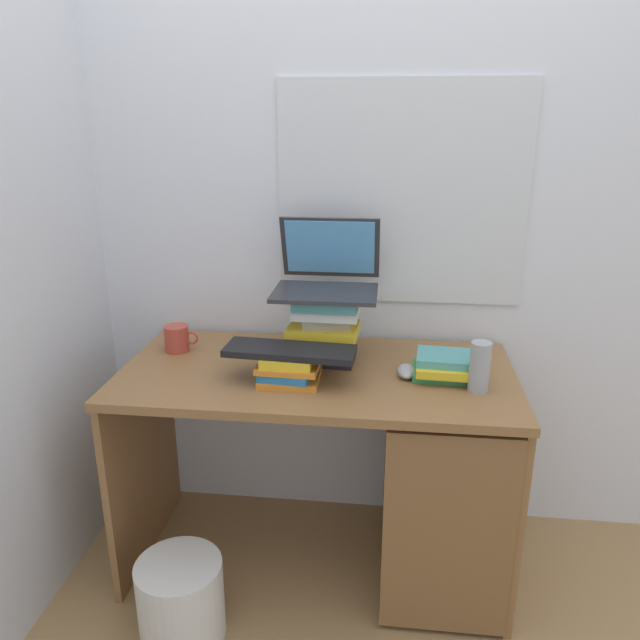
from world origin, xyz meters
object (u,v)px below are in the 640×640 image
object	(u,v)px
keyboard	(290,351)
water_bottle	(480,367)
laptop	(327,273)
book_stack_tall	(325,327)
wastebasket	(181,599)
book_stack_keyboard_riser	(289,368)
book_stack_side	(448,366)
computer_mouse	(406,371)
desk	(412,471)
mug	(177,338)

from	to	relation	value
keyboard	water_bottle	size ratio (longest dim) A/B	2.59
laptop	keyboard	distance (m)	0.33
book_stack_tall	keyboard	xyz separation A→B (m)	(-0.10, -0.18, -0.02)
laptop	wastebasket	distance (m)	1.17
book_stack_keyboard_riser	book_stack_side	bearing A→B (deg)	9.76
book_stack_side	laptop	distance (m)	0.52
book_stack_tall	keyboard	bearing A→B (deg)	-117.49
book_stack_side	water_bottle	xyz separation A→B (m)	(0.09, -0.09, 0.04)
laptop	water_bottle	distance (m)	0.61
book_stack_side	computer_mouse	world-z (taller)	book_stack_side
book_stack_side	computer_mouse	xyz separation A→B (m)	(-0.13, -0.01, -0.02)
book_stack_tall	water_bottle	size ratio (longest dim) A/B	1.53
desk	keyboard	xyz separation A→B (m)	(-0.41, -0.08, 0.46)
book_stack_keyboard_riser	mug	world-z (taller)	same
wastebasket	water_bottle	bearing A→B (deg)	18.23
mug	keyboard	bearing A→B (deg)	-25.73
book_stack_side	laptop	xyz separation A→B (m)	(-0.42, 0.16, 0.26)
book_stack_keyboard_riser	water_bottle	world-z (taller)	water_bottle
computer_mouse	water_bottle	bearing A→B (deg)	-20.85
mug	water_bottle	bearing A→B (deg)	-11.76
desk	book_stack_keyboard_riser	size ratio (longest dim) A/B	6.55
desk	book_stack_tall	xyz separation A→B (m)	(-0.32, 0.11, 0.48)
laptop	mug	size ratio (longest dim) A/B	2.78
computer_mouse	book_stack_keyboard_riser	bearing A→B (deg)	-168.28
keyboard	water_bottle	xyz separation A→B (m)	(0.60, -0.00, -0.03)
desk	water_bottle	world-z (taller)	water_bottle
book_stack_keyboard_riser	book_stack_side	distance (m)	0.52
book_stack_side	keyboard	bearing A→B (deg)	-169.59
book_stack_keyboard_riser	mug	xyz separation A→B (m)	(-0.45, 0.21, 0.00)
book_stack_keyboard_riser	computer_mouse	size ratio (longest dim) A/B	1.96
keyboard	computer_mouse	world-z (taller)	keyboard
book_stack_keyboard_riser	water_bottle	xyz separation A→B (m)	(0.61, -0.01, 0.04)
laptop	wastebasket	xyz separation A→B (m)	(-0.41, -0.55, -0.95)
desk	mug	world-z (taller)	mug
book_stack_keyboard_riser	wastebasket	size ratio (longest dim) A/B	0.74
desk	laptop	bearing A→B (deg)	151.01
book_stack_keyboard_riser	book_stack_side	size ratio (longest dim) A/B	0.89
book_stack_side	keyboard	distance (m)	0.52
desk	book_stack_keyboard_riser	bearing A→B (deg)	-170.47
keyboard	laptop	bearing A→B (deg)	73.79
book_stack_tall	computer_mouse	distance (m)	0.32
book_stack_side	desk	bearing A→B (deg)	-169.23
mug	water_bottle	distance (m)	1.08
book_stack_tall	computer_mouse	bearing A→B (deg)	-19.40
book_stack_keyboard_riser	computer_mouse	xyz separation A→B (m)	(0.38, 0.08, -0.03)
book_stack_keyboard_riser	laptop	bearing A→B (deg)	68.19
desk	laptop	xyz separation A→B (m)	(-0.32, 0.18, 0.66)
book_stack_tall	mug	bearing A→B (deg)	176.29
book_stack_tall	keyboard	distance (m)	0.21
keyboard	book_stack_side	bearing A→B (deg)	14.58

